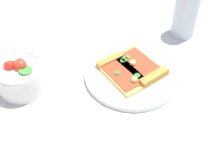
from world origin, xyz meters
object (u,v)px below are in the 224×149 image
object	(u,v)px
plate	(132,72)
soda_glass	(186,15)
pizza_slice_far	(121,72)
salad_bowl	(20,76)
pizza_slice_near	(142,68)

from	to	relation	value
plate	soda_glass	distance (m)	0.24
pizza_slice_far	salad_bowl	bearing A→B (deg)	175.78
pizza_slice_near	salad_bowl	size ratio (longest dim) A/B	1.32
plate	salad_bowl	bearing A→B (deg)	177.10
pizza_slice_near	salad_bowl	distance (m)	0.30
pizza_slice_far	salad_bowl	distance (m)	0.25
plate	pizza_slice_near	xyz separation A→B (m)	(0.02, -0.00, 0.01)
plate	pizza_slice_far	distance (m)	0.03
plate	soda_glass	xyz separation A→B (m)	(0.19, 0.14, 0.06)
plate	pizza_slice_far	bearing A→B (deg)	-172.69
plate	pizza_slice_near	world-z (taller)	pizza_slice_near
plate	soda_glass	world-z (taller)	soda_glass
plate	salad_bowl	size ratio (longest dim) A/B	2.08
pizza_slice_far	plate	bearing A→B (deg)	7.31
pizza_slice_near	soda_glass	xyz separation A→B (m)	(0.17, 0.14, 0.05)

